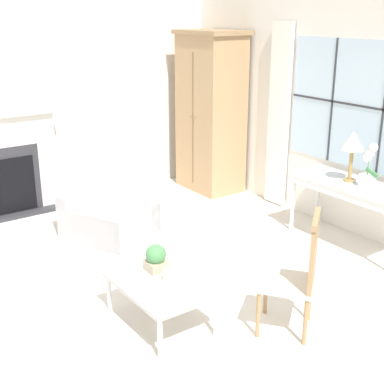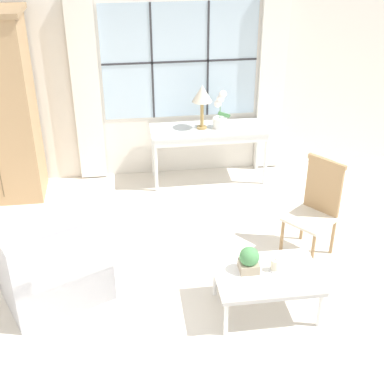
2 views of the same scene
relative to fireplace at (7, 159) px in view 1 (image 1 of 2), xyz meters
name	(u,v)px [view 1 (image 1 of 2)]	position (x,y,z in m)	size (l,w,h in m)	color
ground_plane	(130,304)	(2.91, 0.14, -0.75)	(14.00, 14.00, 0.00)	silver
wall_back_windowed	(358,117)	(2.91, 3.16, 0.64)	(7.20, 0.14, 2.80)	silver
wall_left	(54,101)	(-0.12, 0.74, 0.65)	(0.06, 7.20, 2.80)	silver
fireplace	(7,159)	(0.00, 0.00, 0.00)	(0.34, 1.33, 2.13)	#2D2D33
armoire	(211,112)	(0.65, 2.78, 0.40)	(0.99, 0.68, 2.29)	tan
console_table	(355,190)	(3.24, 2.82, -0.08)	(1.50, 0.52, 0.75)	silver
table_lamp	(353,143)	(3.14, 2.82, 0.44)	(0.25, 0.25, 0.57)	#9E7F47
potted_orchid	(368,170)	(3.37, 2.82, 0.19)	(0.22, 0.18, 0.49)	white
armchair_upholstered	(107,214)	(1.36, 0.70, -0.48)	(1.16, 1.11, 0.85)	#B2B2B7
side_chair_wooden	(300,269)	(4.08, 1.08, -0.18)	(0.62, 0.62, 1.04)	beige
coffee_table	(160,284)	(3.33, 0.21, -0.37)	(0.94, 0.64, 0.42)	silver
potted_plant_small	(156,258)	(3.18, 0.27, -0.21)	(0.18, 0.18, 0.24)	tan
pillar_candle	(167,276)	(3.41, 0.23, -0.27)	(0.11, 0.11, 0.12)	silver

